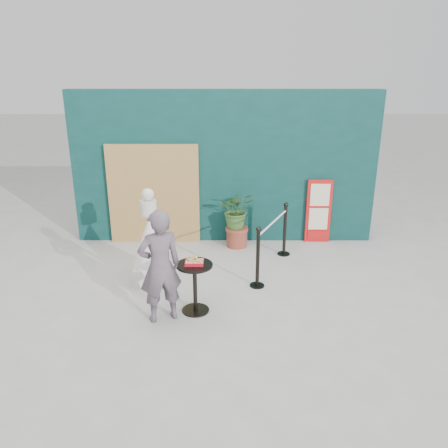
# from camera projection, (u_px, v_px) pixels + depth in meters

# --- Properties ---
(ground) EXTENTS (60.00, 60.00, 0.00)m
(ground) POSITION_uv_depth(u_px,v_px,m) (224.00, 318.00, 6.22)
(ground) COLOR #ADAAA5
(ground) RESTS_ON ground
(back_wall) EXTENTS (6.00, 0.30, 3.00)m
(back_wall) POSITION_uv_depth(u_px,v_px,m) (224.00, 168.00, 8.69)
(back_wall) COLOR #0B322D
(back_wall) RESTS_ON ground
(bamboo_fence) EXTENTS (1.80, 0.08, 2.00)m
(bamboo_fence) POSITION_uv_depth(u_px,v_px,m) (154.00, 195.00, 8.66)
(bamboo_fence) COLOR tan
(bamboo_fence) RESTS_ON ground
(woman) EXTENTS (0.70, 0.59, 1.63)m
(woman) POSITION_uv_depth(u_px,v_px,m) (160.00, 267.00, 5.94)
(woman) COLOR #60525D
(woman) RESTS_ON ground
(menu_board) EXTENTS (0.50, 0.07, 1.30)m
(menu_board) POSITION_uv_depth(u_px,v_px,m) (318.00, 211.00, 8.78)
(menu_board) COLOR red
(menu_board) RESTS_ON ground
(statue) EXTENTS (0.63, 0.63, 1.60)m
(statue) POSITION_uv_depth(u_px,v_px,m) (151.00, 245.00, 7.09)
(statue) COLOR white
(statue) RESTS_ON ground
(cafe_table) EXTENTS (0.52, 0.52, 0.75)m
(cafe_table) POSITION_uv_depth(u_px,v_px,m) (195.00, 280.00, 6.25)
(cafe_table) COLOR black
(cafe_table) RESTS_ON ground
(food_basket) EXTENTS (0.26, 0.19, 0.11)m
(food_basket) POSITION_uv_depth(u_px,v_px,m) (195.00, 262.00, 6.15)
(food_basket) COLOR red
(food_basket) RESTS_ON cafe_table
(planter) EXTENTS (0.67, 0.58, 1.13)m
(planter) POSITION_uv_depth(u_px,v_px,m) (237.00, 215.00, 8.54)
(planter) COLOR brown
(planter) RESTS_ON ground
(stanchion_barrier) EXTENTS (0.84, 1.54, 1.03)m
(stanchion_barrier) POSITION_uv_depth(u_px,v_px,m) (272.00, 243.00, 7.59)
(stanchion_barrier) COLOR black
(stanchion_barrier) RESTS_ON ground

